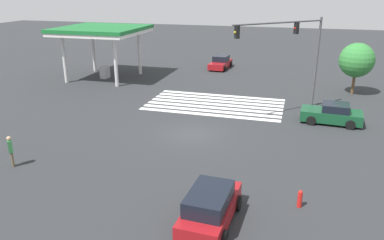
% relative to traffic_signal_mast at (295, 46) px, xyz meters
% --- Properties ---
extents(ground_plane, '(149.09, 149.09, 0.00)m').
position_rel_traffic_signal_mast_xyz_m(ground_plane, '(6.26, 6.26, -5.36)').
color(ground_plane, '#2B2D30').
extents(crosswalk_markings, '(11.52, 6.30, 0.01)m').
position_rel_traffic_signal_mast_xyz_m(crosswalk_markings, '(6.26, -0.87, -5.35)').
color(crosswalk_markings, silver).
rests_on(crosswalk_markings, ground_plane).
extents(traffic_signal_mast, '(5.95, 5.95, 7.40)m').
position_rel_traffic_signal_mast_xyz_m(traffic_signal_mast, '(0.00, 0.00, 0.00)').
color(traffic_signal_mast, '#47474C').
rests_on(traffic_signal_mast, ground_plane).
extents(car_0, '(2.20, 4.38, 1.66)m').
position_rel_traffic_signal_mast_xyz_m(car_0, '(2.66, 16.00, -4.57)').
color(car_0, maroon).
rests_on(car_0, ground_plane).
extents(car_1, '(2.37, 4.84, 1.55)m').
position_rel_traffic_signal_mast_xyz_m(car_1, '(8.94, -15.82, -4.66)').
color(car_1, maroon).
rests_on(car_1, ground_plane).
extents(car_3, '(4.42, 2.41, 1.51)m').
position_rel_traffic_signal_mast_xyz_m(car_3, '(-3.08, 1.29, -4.66)').
color(car_3, '#144728').
rests_on(car_3, ground_plane).
extents(gas_station_canopy, '(8.56, 8.56, 5.55)m').
position_rel_traffic_signal_mast_xyz_m(gas_station_canopy, '(20.15, -7.11, -0.37)').
color(gas_station_canopy, silver).
rests_on(gas_station_canopy, ground_plane).
extents(pedestrian, '(0.40, 0.41, 1.83)m').
position_rel_traffic_signal_mast_xyz_m(pedestrian, '(14.59, 13.83, -4.33)').
color(pedestrian, brown).
rests_on(pedestrian, ground_plane).
extents(tree_corner_a, '(3.14, 3.14, 4.79)m').
position_rel_traffic_signal_mast_xyz_m(tree_corner_a, '(-5.46, -7.63, -2.14)').
color(tree_corner_a, brown).
rests_on(tree_corner_a, ground_plane).
extents(fire_hydrant, '(0.22, 0.22, 0.86)m').
position_rel_traffic_signal_mast_xyz_m(fire_hydrant, '(-1.00, 13.62, -4.93)').
color(fire_hydrant, red).
rests_on(fire_hydrant, ground_plane).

